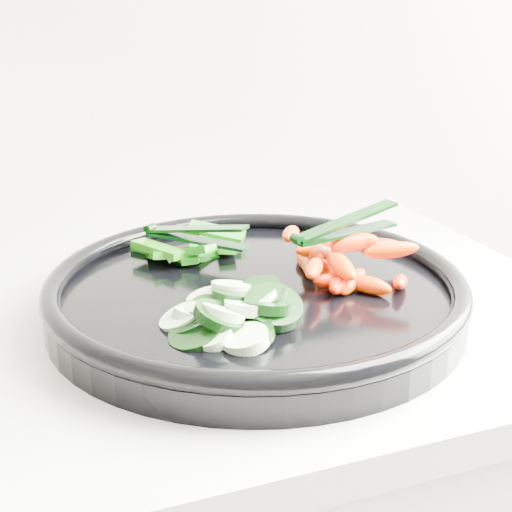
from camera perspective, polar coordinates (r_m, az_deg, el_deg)
name	(u,v)px	position (r m, az deg, el deg)	size (l,w,h in m)	color
veggie_tray	(256,292)	(0.64, 0.00, -2.92)	(0.42, 0.42, 0.04)	black
cucumber_pile	(226,312)	(0.57, -2.42, -4.52)	(0.13, 0.13, 0.04)	black
carrot_pile	(341,259)	(0.65, 6.78, -0.27)	(0.13, 0.15, 0.05)	#E73500
pepper_pile	(186,249)	(0.71, -5.62, 0.54)	(0.12, 0.10, 0.04)	#1A6109
tong_carrot	(343,227)	(0.65, 6.99, 2.28)	(0.11, 0.04, 0.02)	black
tong_pepper	(193,234)	(0.70, -5.04, 1.76)	(0.09, 0.09, 0.02)	black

